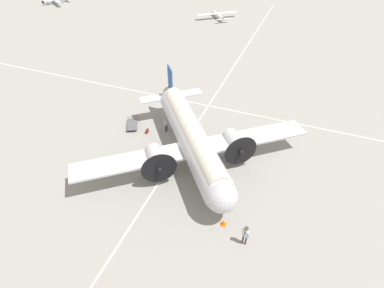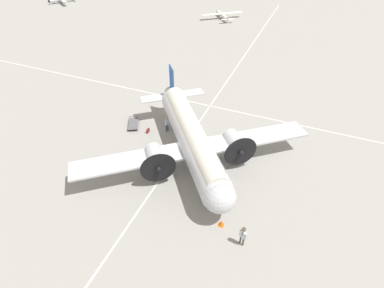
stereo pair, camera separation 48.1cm
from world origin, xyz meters
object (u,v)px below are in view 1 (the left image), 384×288
Objects in this scene: traffic_cone at (224,222)px; baggage_cart at (132,124)px; passenger_boarding at (166,123)px; suitcase_near_door at (147,131)px; light_aircraft_distant at (55,0)px; light_aircraft_taxiing at (218,15)px; airliner_main at (193,140)px; crew_foreground at (246,234)px.

baggage_cart is at bearing -123.95° from traffic_cone.
passenger_boarding is at bearing 70.39° from baggage_cart.
suitcase_near_door is 0.86× the size of traffic_cone.
light_aircraft_taxiing is at bearing 127.34° from light_aircraft_distant.
airliner_main is 9.35m from baggage_cart.
airliner_main reaches higher than crew_foreground.
crew_foreground is 0.24× the size of light_aircraft_taxiing.
light_aircraft_distant reaches higher than traffic_cone.
passenger_boarding is 0.70× the size of baggage_cart.
crew_foreground is at bearing 56.90° from passenger_boarding.
crew_foreground reaches higher than suitcase_near_door.
crew_foreground is at bearing 54.05° from suitcase_near_door.
light_aircraft_taxiing is at bearing -162.14° from traffic_cone.
light_aircraft_taxiing reaches higher than baggage_cart.
suitcase_near_door is 14.22m from traffic_cone.
light_aircraft_distant is at bearing -167.01° from airliner_main.
baggage_cart is (0.57, -4.02, -0.84)m from passenger_boarding.
passenger_boarding is 0.23× the size of light_aircraft_distant.
airliner_main reaches higher than passenger_boarding.
airliner_main is at bearing 156.01° from light_aircraft_taxiing.
airliner_main reaches higher than traffic_cone.
traffic_cone is at bearing -0.03° from airliner_main.
suitcase_near_door is (1.06, -1.87, -0.90)m from passenger_boarding.
traffic_cone is at bearing 54.50° from passenger_boarding.
light_aircraft_taxiing reaches higher than light_aircraft_distant.
traffic_cone is (-1.01, -1.91, -0.90)m from crew_foreground.
airliner_main is at bearing -20.46° from crew_foreground.
suitcase_near_door is 2.21m from baggage_cart.
light_aircraft_distant is (-41.84, -52.74, -1.85)m from airliner_main.
light_aircraft_distant is 41.39m from light_aircraft_taxiing.
crew_foreground is at bearing 29.07° from baggage_cart.
crew_foreground is 1.03× the size of passenger_boarding.
passenger_boarding is at bearing -166.01° from airliner_main.
airliner_main reaches higher than baggage_cart.
passenger_boarding is (-3.48, -4.55, -1.50)m from airliner_main.
crew_foreground reaches higher than traffic_cone.
traffic_cone is at bearing 52.84° from suitcase_near_door.
passenger_boarding reaches higher than light_aircraft_distant.
crew_foreground is at bearing 161.05° from light_aircraft_taxiing.
airliner_main is 2.48× the size of light_aircraft_taxiing.
airliner_main is at bearing -141.44° from traffic_cone.
crew_foreground is 2.34m from traffic_cone.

